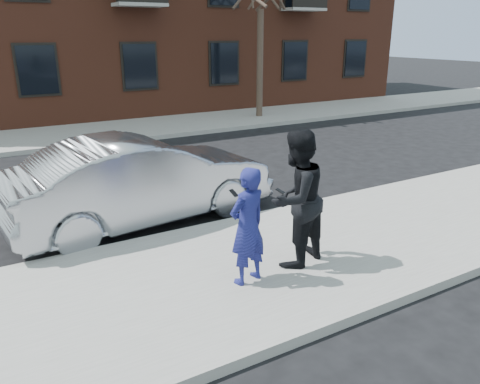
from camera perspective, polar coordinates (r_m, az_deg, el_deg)
ground at (r=8.95m, az=15.64°, el=-4.79°), size 100.00×100.00×0.00m
near_sidewalk at (r=8.77m, az=16.83°, el=-4.89°), size 50.00×3.50×0.15m
near_curb at (r=9.98m, az=9.41°, el=-1.39°), size 50.00×0.10×0.15m
far_sidewalk at (r=18.24m, az=-10.24°, el=7.83°), size 50.00×3.50×0.15m
far_curb at (r=16.59m, az=-8.08°, el=6.85°), size 50.00×0.10×0.15m
silver_sedan at (r=9.05m, az=-11.86°, el=1.40°), size 5.23×2.35×1.67m
man_hoodie at (r=6.39m, az=0.93°, el=-4.19°), size 0.69×0.54×1.67m
man_peacoat at (r=6.89m, az=6.87°, el=-0.84°), size 1.19×1.04×2.06m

